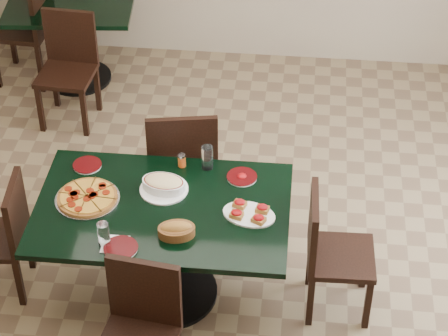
# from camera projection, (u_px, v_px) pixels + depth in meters

# --- Properties ---
(floor) EXTENTS (5.50, 5.50, 0.00)m
(floor) POSITION_uv_depth(u_px,v_px,m) (225.00, 263.00, 5.96)
(floor) COLOR brown
(floor) RESTS_ON ground
(main_table) EXTENTS (1.55, 1.00, 0.75)m
(main_table) POSITION_uv_depth(u_px,v_px,m) (163.00, 229.00, 5.38)
(main_table) COLOR black
(main_table) RESTS_ON floor
(back_table) EXTENTS (1.12, 0.86, 0.75)m
(back_table) POSITION_uv_depth(u_px,v_px,m) (73.00, 27.00, 7.44)
(back_table) COLOR black
(back_table) RESTS_ON floor
(chair_far) EXTENTS (0.54, 0.54, 1.00)m
(chair_far) POSITION_uv_depth(u_px,v_px,m) (182.00, 161.00, 5.93)
(chair_far) COLOR black
(chair_far) RESTS_ON floor
(chair_near) EXTENTS (0.47, 0.47, 0.90)m
(chair_near) POSITION_uv_depth(u_px,v_px,m) (140.00, 326.00, 4.86)
(chair_near) COLOR black
(chair_near) RESTS_ON floor
(chair_right) EXTENTS (0.43, 0.43, 0.89)m
(chair_right) POSITION_uv_depth(u_px,v_px,m) (329.00, 248.00, 5.36)
(chair_right) COLOR black
(chair_right) RESTS_ON floor
(chair_left) EXTENTS (0.43, 0.43, 0.85)m
(chair_left) POSITION_uv_depth(u_px,v_px,m) (4.00, 232.00, 5.51)
(chair_left) COLOR black
(chair_left) RESTS_ON floor
(back_chair_near) EXTENTS (0.46, 0.46, 0.92)m
(back_chair_near) POSITION_uv_depth(u_px,v_px,m) (69.00, 61.00, 7.02)
(back_chair_near) COLOR black
(back_chair_near) RESTS_ON floor
(back_chair_left) EXTENTS (0.49, 0.49, 0.99)m
(back_chair_left) POSITION_uv_depth(u_px,v_px,m) (31.00, 22.00, 7.43)
(back_chair_left) COLOR black
(back_chair_left) RESTS_ON floor
(pepperoni_pizza) EXTENTS (0.40, 0.40, 0.04)m
(pepperoni_pizza) POSITION_uv_depth(u_px,v_px,m) (87.00, 197.00, 5.31)
(pepperoni_pizza) COLOR #AFAEB5
(pepperoni_pizza) RESTS_ON main_table
(lasagna_casserole) EXTENTS (0.30, 0.30, 0.09)m
(lasagna_casserole) POSITION_uv_depth(u_px,v_px,m) (164.00, 184.00, 5.37)
(lasagna_casserole) COLOR white
(lasagna_casserole) RESTS_ON main_table
(bread_basket) EXTENTS (0.24, 0.19, 0.09)m
(bread_basket) POSITION_uv_depth(u_px,v_px,m) (177.00, 230.00, 5.05)
(bread_basket) COLOR brown
(bread_basket) RESTS_ON main_table
(bruschetta_platter) EXTENTS (0.37, 0.30, 0.05)m
(bruschetta_platter) POSITION_uv_depth(u_px,v_px,m) (249.00, 213.00, 5.20)
(bruschetta_platter) COLOR white
(bruschetta_platter) RESTS_ON main_table
(side_plate_near) EXTENTS (0.20, 0.20, 0.02)m
(side_plate_near) POSITION_uv_depth(u_px,v_px,m) (121.00, 248.00, 4.98)
(side_plate_near) COLOR white
(side_plate_near) RESTS_ON main_table
(side_plate_far_r) EXTENTS (0.19, 0.19, 0.03)m
(side_plate_far_r) POSITION_uv_depth(u_px,v_px,m) (242.00, 177.00, 5.48)
(side_plate_far_r) COLOR white
(side_plate_far_r) RESTS_ON main_table
(side_plate_far_l) EXTENTS (0.18, 0.18, 0.02)m
(side_plate_far_l) POSITION_uv_depth(u_px,v_px,m) (87.00, 165.00, 5.58)
(side_plate_far_l) COLOR white
(side_plate_far_l) RESTS_ON main_table
(napkin_setting) EXTENTS (0.15, 0.15, 0.01)m
(napkin_setting) POSITION_uv_depth(u_px,v_px,m) (115.00, 244.00, 5.01)
(napkin_setting) COLOR white
(napkin_setting) RESTS_ON main_table
(water_glass_a) EXTENTS (0.08, 0.08, 0.16)m
(water_glass_a) POSITION_uv_depth(u_px,v_px,m) (207.00, 157.00, 5.52)
(water_glass_a) COLOR white
(water_glass_a) RESTS_ON main_table
(water_glass_b) EXTENTS (0.07, 0.07, 0.15)m
(water_glass_b) POSITION_uv_depth(u_px,v_px,m) (104.00, 234.00, 4.97)
(water_glass_b) COLOR white
(water_glass_b) RESTS_ON main_table
(pepper_shaker) EXTENTS (0.05, 0.05, 0.09)m
(pepper_shaker) POSITION_uv_depth(u_px,v_px,m) (182.00, 160.00, 5.55)
(pepper_shaker) COLOR #CE4B15
(pepper_shaker) RESTS_ON main_table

